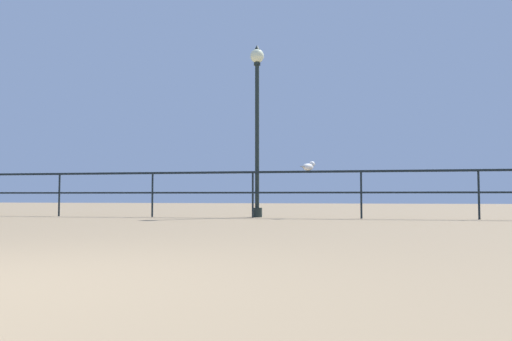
# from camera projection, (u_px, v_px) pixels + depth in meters

# --- Properties ---
(pier_railing) EXTENTS (24.22, 0.05, 1.06)m
(pier_railing) POSITION_uv_depth(u_px,v_px,m) (253.00, 183.00, 11.09)
(pier_railing) COLOR black
(pier_railing) RESTS_ON ground_plane
(lamppost_center) EXTENTS (0.33, 0.33, 4.07)m
(lamppost_center) POSITION_uv_depth(u_px,v_px,m) (257.00, 109.00, 11.45)
(lamppost_center) COLOR black
(lamppost_center) RESTS_ON ground_plane
(seagull_on_rail) EXTENTS (0.34, 0.38, 0.22)m
(seagull_on_rail) POSITION_uv_depth(u_px,v_px,m) (309.00, 166.00, 10.90)
(seagull_on_rail) COLOR white
(seagull_on_rail) RESTS_ON pier_railing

